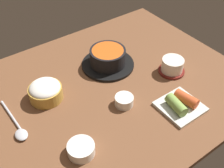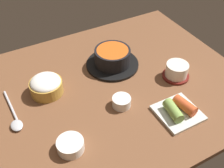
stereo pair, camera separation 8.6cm
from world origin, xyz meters
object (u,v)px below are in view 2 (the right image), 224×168
Objects in this scene: rice_bowl at (46,85)px; spoon at (15,119)px; stone_pot at (112,58)px; side_bowl_near at (70,145)px; banchan_cup_center at (122,101)px; kimchi_plate at (179,110)px; tea_cup_with_saucer at (177,71)px.

spoon is (-12.87, -7.34, -2.60)cm from rice_bowl.
stone_pot is 2.58× the size of side_bowl_near.
side_bowl_near is (-20.86, -7.73, -0.02)cm from banchan_cup_center.
banchan_cup_center is at bearing 139.51° from kimchi_plate.
rice_bowl reaches higher than kimchi_plate.
stone_pot is 32.24cm from kimchi_plate.
spoon is (-45.81, 21.93, -1.04)cm from kimchi_plate.
tea_cup_with_saucer is at bearing 54.01° from kimchi_plate.
tea_cup_with_saucer is 46.57cm from side_bowl_near.
tea_cup_with_saucer is 0.50× the size of spoon.
tea_cup_with_saucer is at bearing -18.47° from rice_bowl.
side_bowl_near is at bearing -58.02° from spoon.
banchan_cup_center is (-7.52, -19.81, -1.51)cm from stone_pot.
banchan_cup_center is (-24.46, -2.93, -0.99)cm from tea_cup_with_saucer.
stone_pot reaches higher than rice_bowl.
stone_pot is 21.25cm from banchan_cup_center.
kimchi_plate reaches higher than banchan_cup_center.
tea_cup_with_saucer is at bearing 13.24° from side_bowl_near.
side_bowl_near is at bearing -135.86° from stone_pot.
rice_bowl reaches higher than side_bowl_near.
side_bowl_near is (-34.64, 4.04, 0.11)cm from kimchi_plate.
stone_pot is at bearing 135.09° from tea_cup_with_saucer.
rice_bowl is at bearing 138.38° from kimchi_plate.
rice_bowl is at bearing 161.53° from tea_cup_with_saucer.
banchan_cup_center is at bearing -173.16° from tea_cup_with_saucer.
rice_bowl is (-26.68, -2.31, -0.07)cm from stone_pot.
banchan_cup_center is 18.12cm from kimchi_plate.
banchan_cup_center and side_bowl_near have the same top height.
kimchi_plate is (-10.67, -14.70, -1.12)cm from tea_cup_with_saucer.
rice_bowl is 1.82× the size of banchan_cup_center.
banchan_cup_center is at bearing 20.32° from side_bowl_near.
banchan_cup_center is 0.32× the size of spoon.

